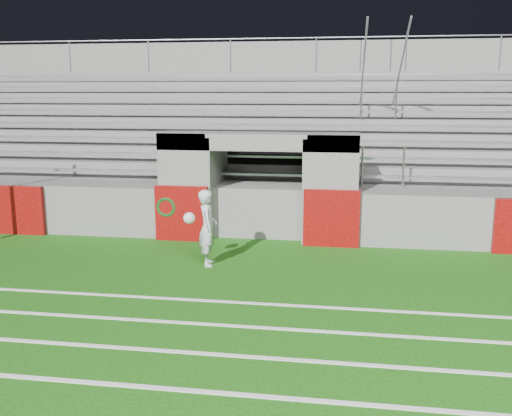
# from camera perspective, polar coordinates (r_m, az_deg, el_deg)

# --- Properties ---
(ground) EXTENTS (90.00, 90.00, 0.00)m
(ground) POSITION_cam_1_polar(r_m,az_deg,el_deg) (10.92, -2.50, -7.50)
(ground) COLOR #17510D
(ground) RESTS_ON ground
(stadium_structure) EXTENTS (26.00, 8.48, 5.42)m
(stadium_structure) POSITION_cam_1_polar(r_m,az_deg,el_deg) (18.33, 2.34, 5.02)
(stadium_structure) COLOR #63605E
(stadium_structure) RESTS_ON ground
(goalkeeper_with_ball) EXTENTS (0.75, 0.66, 1.60)m
(goalkeeper_with_ball) POSITION_cam_1_polar(r_m,az_deg,el_deg) (11.86, -4.92, -1.94)
(goalkeeper_with_ball) COLOR silver
(goalkeeper_with_ball) RESTS_ON ground
(hose_coil) EXTENTS (0.55, 0.15, 0.56)m
(hose_coil) POSITION_cam_1_polar(r_m,az_deg,el_deg) (13.99, -8.93, 0.04)
(hose_coil) COLOR #0D4419
(hose_coil) RESTS_ON ground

